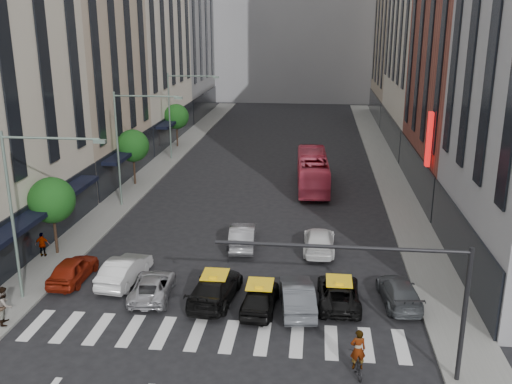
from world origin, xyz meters
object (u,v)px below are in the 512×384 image
(streetlamp_far, at_px, (178,105))
(car_red, at_px, (73,269))
(car_white_front, at_px, (125,270))
(pedestrian_near, at_px, (4,305))
(taxi_left, at_px, (215,288))
(pedestrian_far, at_px, (42,244))
(taxi_center, at_px, (260,297))
(streetlamp_near, at_px, (27,195))
(bus, at_px, (313,171))
(motorcycle, at_px, (357,364))
(streetlamp_mid, at_px, (129,134))

(streetlamp_far, xyz_separation_m, car_red, (0.84, -29.52, -5.19))
(car_white_front, relative_size, pedestrian_near, 2.38)
(taxi_left, relative_size, pedestrian_near, 2.69)
(taxi_left, relative_size, pedestrian_far, 3.32)
(taxi_center, relative_size, pedestrian_far, 2.67)
(streetlamp_near, height_order, car_white_front, streetlamp_near)
(bus, height_order, motorcycle, bus)
(streetlamp_mid, height_order, pedestrian_near, streetlamp_mid)
(streetlamp_near, height_order, streetlamp_mid, same)
(pedestrian_near, xyz_separation_m, pedestrian_far, (-2.01, 8.05, -0.18))
(bus, bearing_deg, taxi_center, 81.48)
(car_red, height_order, bus, bus)
(streetlamp_mid, distance_m, taxi_left, 18.44)
(car_red, distance_m, pedestrian_far, 4.32)
(taxi_left, xyz_separation_m, taxi_center, (2.46, -0.73, -0.04))
(car_red, bearing_deg, motorcycle, 155.72)
(motorcycle, distance_m, pedestrian_far, 21.43)
(pedestrian_far, bearing_deg, car_red, 132.18)
(streetlamp_near, height_order, motorcycle, streetlamp_near)
(car_red, height_order, pedestrian_far, pedestrian_far)
(car_white_front, relative_size, taxi_center, 1.10)
(streetlamp_far, xyz_separation_m, taxi_center, (11.82, -31.75, -5.19))
(taxi_center, bearing_deg, pedestrian_far, -16.57)
(streetlamp_near, distance_m, streetlamp_far, 32.00)
(bus, height_order, pedestrian_far, bus)
(streetlamp_far, xyz_separation_m, pedestrian_far, (-2.37, -26.63, -4.97))
(bus, bearing_deg, streetlamp_mid, 24.14)
(streetlamp_near, height_order, bus, streetlamp_near)
(streetlamp_far, bearing_deg, streetlamp_near, -90.00)
(car_red, distance_m, car_white_front, 3.00)
(pedestrian_near, bearing_deg, pedestrian_far, -5.01)
(car_red, distance_m, taxi_center, 11.21)
(pedestrian_far, bearing_deg, pedestrian_near, 98.16)
(streetlamp_mid, relative_size, motorcycle, 5.31)
(streetlamp_near, height_order, taxi_left, streetlamp_near)
(streetlamp_far, xyz_separation_m, taxi_left, (9.36, -31.03, -5.15))
(bus, relative_size, motorcycle, 6.42)
(streetlamp_near, height_order, car_red, streetlamp_near)
(streetlamp_near, xyz_separation_m, pedestrian_far, (-2.37, 5.37, -4.97))
(taxi_left, xyz_separation_m, bus, (4.83, 22.18, 0.76))
(streetlamp_mid, height_order, car_white_front, streetlamp_mid)
(motorcycle, distance_m, pedestrian_near, 16.98)
(car_red, distance_m, bus, 24.63)
(streetlamp_near, xyz_separation_m, car_red, (0.84, 2.48, -5.19))
(streetlamp_near, relative_size, car_red, 2.13)
(taxi_center, height_order, pedestrian_far, pedestrian_far)
(car_white_front, bearing_deg, car_red, 8.89)
(car_white_front, distance_m, taxi_center, 8.33)
(streetlamp_mid, distance_m, motorcycle, 27.11)
(car_white_front, height_order, bus, bus)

